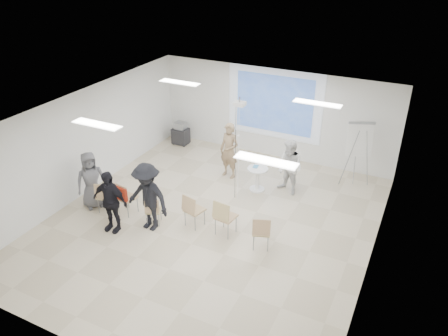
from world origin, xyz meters
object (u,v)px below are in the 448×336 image
at_px(chair_left_inner, 153,209).
at_px(audience_left, 109,197).
at_px(pedestal_table, 257,178).
at_px(laptop, 154,209).
at_px(chair_right_inner, 224,215).
at_px(chair_far_left, 105,195).
at_px(chair_center, 192,208).
at_px(player_right, 290,165).
at_px(av_cart, 181,134).
at_px(chair_right_far, 261,230).
at_px(audience_outer, 91,177).
at_px(flipchart_easel, 360,140).
at_px(player_left, 229,147).
at_px(chair_left_mid, 125,196).
at_px(audience_mid, 147,193).

relative_size(chair_left_inner, audience_left, 0.42).
distance_m(pedestal_table, laptop, 3.25).
relative_size(chair_left_inner, chair_right_inner, 0.80).
distance_m(chair_right_inner, audience_left, 2.86).
relative_size(chair_far_left, chair_center, 0.97).
distance_m(player_right, av_cart, 4.86).
distance_m(pedestal_table, chair_right_far, 2.76).
relative_size(audience_outer, flipchart_easel, 0.91).
relative_size(player_left, audience_outer, 1.09).
relative_size(pedestal_table, player_right, 0.41).
distance_m(chair_left_mid, chair_right_far, 3.81).
xyz_separation_m(player_left, chair_left_mid, (-1.57, -3.14, -0.43)).
bearing_deg(av_cart, chair_left_mid, -76.69).
xyz_separation_m(chair_left_inner, flipchart_easel, (4.22, 4.38, 1.01)).
distance_m(chair_left_mid, chair_center, 1.92).
xyz_separation_m(chair_right_inner, audience_mid, (-1.83, -0.56, 0.45)).
height_order(chair_left_mid, audience_left, audience_left).
height_order(chair_right_far, audience_mid, audience_mid).
relative_size(player_right, chair_left_inner, 2.28).
xyz_separation_m(pedestal_table, chair_left_inner, (-1.73, -2.81, 0.06)).
bearing_deg(chair_far_left, chair_right_inner, -8.18).
relative_size(chair_center, chair_right_far, 1.04).
xyz_separation_m(chair_right_far, audience_mid, (-2.86, -0.46, 0.51)).
bearing_deg(audience_left, chair_center, 26.79).
bearing_deg(pedestal_table, audience_outer, -143.21).
bearing_deg(chair_right_inner, laptop, -163.04).
relative_size(chair_left_mid, chair_left_inner, 1.18).
relative_size(chair_right_far, flipchart_easel, 0.45).
height_order(pedestal_table, audience_outer, audience_outer).
xyz_separation_m(chair_left_mid, chair_left_inner, (0.95, -0.08, -0.09)).
bearing_deg(chair_left_inner, av_cart, 88.90).
relative_size(laptop, av_cart, 0.35).
relative_size(audience_left, audience_mid, 0.92).
relative_size(chair_right_inner, flipchart_easel, 0.50).
xyz_separation_m(chair_right_inner, flipchart_easel, (2.39, 3.98, 0.89)).
bearing_deg(chair_center, player_right, 72.46).
height_order(audience_mid, audience_outer, audience_mid).
distance_m(chair_far_left, chair_right_inner, 3.36).
relative_size(player_right, chair_right_inner, 1.83).
height_order(chair_center, flipchart_easel, flipchart_easel).
height_order(chair_center, chair_right_far, chair_center).
bearing_deg(audience_left, player_left, 66.89).
relative_size(laptop, flipchart_easel, 0.15).
height_order(chair_left_mid, audience_outer, audience_outer).
bearing_deg(player_right, chair_left_mid, -117.35).
distance_m(chair_left_inner, av_cart, 5.04).
bearing_deg(player_right, chair_left_inner, -107.75).
height_order(player_left, av_cart, player_left).
distance_m(player_left, laptop, 3.26).
distance_m(player_left, chair_right_inner, 3.09).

